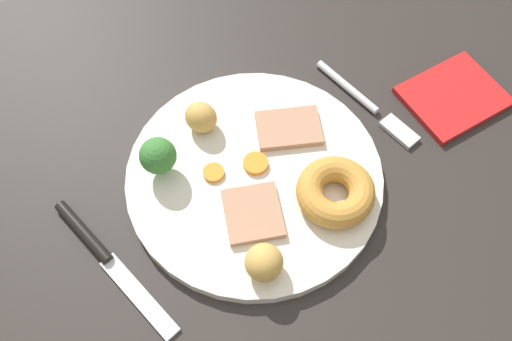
% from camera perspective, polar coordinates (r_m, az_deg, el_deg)
% --- Properties ---
extents(dining_table, '(1.20, 0.84, 0.04)m').
position_cam_1_polar(dining_table, '(0.62, -1.62, -2.89)').
color(dining_table, '#2B2623').
rests_on(dining_table, ground).
extents(dinner_plate, '(0.27, 0.27, 0.01)m').
position_cam_1_polar(dinner_plate, '(0.60, 0.00, -0.80)').
color(dinner_plate, silver).
rests_on(dinner_plate, dining_table).
extents(meat_slice_main, '(0.08, 0.08, 0.01)m').
position_cam_1_polar(meat_slice_main, '(0.57, -0.31, -4.35)').
color(meat_slice_main, tan).
rests_on(meat_slice_main, dinner_plate).
extents(meat_slice_under, '(0.09, 0.08, 0.01)m').
position_cam_1_polar(meat_slice_under, '(0.62, 3.34, 4.30)').
color(meat_slice_under, tan).
rests_on(meat_slice_under, dinner_plate).
extents(yorkshire_pudding, '(0.08, 0.08, 0.03)m').
position_cam_1_polar(yorkshire_pudding, '(0.58, 8.04, -2.16)').
color(yorkshire_pudding, '#C68938').
rests_on(yorkshire_pudding, dinner_plate).
extents(roast_potato_left, '(0.04, 0.04, 0.03)m').
position_cam_1_polar(roast_potato_left, '(0.62, -5.58, 5.37)').
color(roast_potato_left, tan).
rests_on(roast_potato_left, dinner_plate).
extents(roast_potato_right, '(0.05, 0.05, 0.04)m').
position_cam_1_polar(roast_potato_right, '(0.54, 0.81, -9.26)').
color(roast_potato_right, tan).
rests_on(roast_potato_right, dinner_plate).
extents(carrot_coin_front, '(0.02, 0.02, 0.00)m').
position_cam_1_polar(carrot_coin_front, '(0.60, -4.31, -0.22)').
color(carrot_coin_front, orange).
rests_on(carrot_coin_front, dinner_plate).
extents(carrot_coin_back, '(0.03, 0.03, 0.01)m').
position_cam_1_polar(carrot_coin_back, '(0.60, -0.04, 0.71)').
color(carrot_coin_back, orange).
rests_on(carrot_coin_back, dinner_plate).
extents(broccoli_floret, '(0.04, 0.04, 0.05)m').
position_cam_1_polar(broccoli_floret, '(0.58, -9.87, 1.44)').
color(broccoli_floret, '#8CB766').
rests_on(broccoli_floret, dinner_plate).
extents(fork, '(0.02, 0.15, 0.01)m').
position_cam_1_polar(fork, '(0.67, 11.25, 6.54)').
color(fork, silver).
rests_on(fork, dining_table).
extents(knife, '(0.02, 0.19, 0.01)m').
position_cam_1_polar(knife, '(0.59, -15.16, -8.21)').
color(knife, black).
rests_on(knife, dining_table).
extents(folded_napkin, '(0.12, 0.11, 0.01)m').
position_cam_1_polar(folded_napkin, '(0.70, 19.29, 7.06)').
color(folded_napkin, red).
rests_on(folded_napkin, dining_table).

